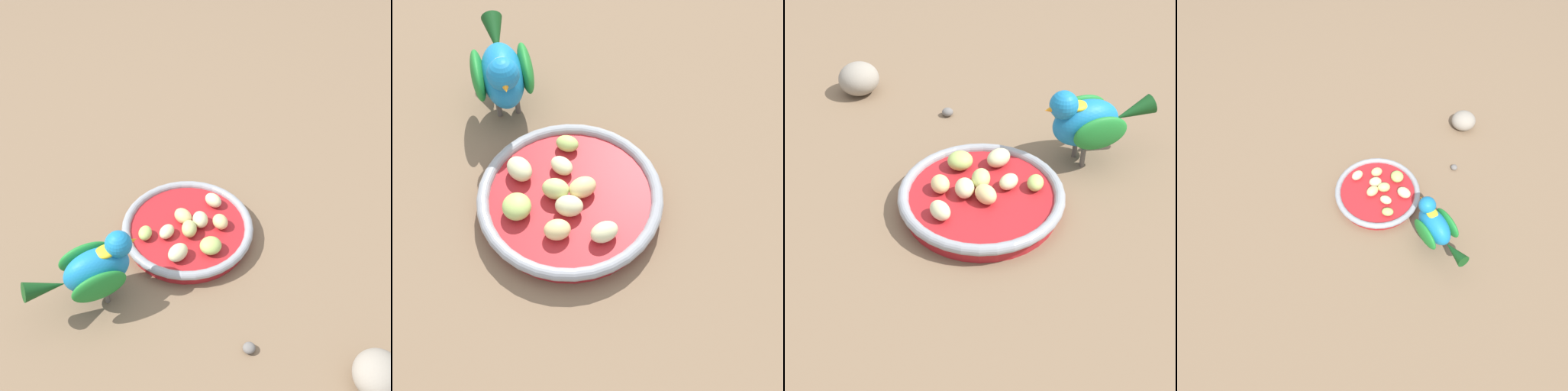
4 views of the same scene
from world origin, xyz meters
TOP-DOWN VIEW (x-y plane):
  - ground_plane at (0.00, 0.00)m, footprint 4.00×4.00m
  - feeding_bowl at (-0.01, 0.00)m, footprint 0.23×0.23m
  - apple_piece_0 at (-0.03, 0.07)m, footprint 0.04×0.03m
  - apple_piece_1 at (-0.02, -0.00)m, footprint 0.04×0.03m
  - apple_piece_2 at (0.02, 0.05)m, footprint 0.03×0.03m
  - apple_piece_3 at (0.06, 0.01)m, footprint 0.04×0.04m
  - apple_piece_4 at (-0.02, -0.07)m, footprint 0.04×0.03m
  - apple_piece_5 at (0.05, -0.05)m, footprint 0.04×0.05m
  - apple_piece_6 at (0.01, -0.01)m, footprint 0.04×0.04m
  - apple_piece_7 at (-0.01, -0.04)m, footprint 0.04×0.04m
  - apple_piece_8 at (-0.00, 0.02)m, footprint 0.04×0.04m
  - parrot at (0.04, -0.18)m, footprint 0.08×0.18m
  - rock_large at (0.36, 0.09)m, footprint 0.10×0.10m
  - pebble_0 at (0.23, -0.03)m, footprint 0.02×0.02m

SIDE VIEW (x-z plane):
  - ground_plane at x=0.00m, z-range 0.00..0.00m
  - pebble_0 at x=0.23m, z-range 0.00..0.01m
  - feeding_bowl at x=-0.01m, z-range 0.00..0.03m
  - rock_large at x=0.36m, z-range 0.00..0.06m
  - apple_piece_4 at x=-0.02m, z-range 0.02..0.04m
  - apple_piece_7 at x=-0.01m, z-range 0.02..0.04m
  - apple_piece_2 at x=0.02m, z-range 0.02..0.05m
  - apple_piece_0 at x=-0.03m, z-range 0.02..0.05m
  - apple_piece_1 at x=-0.02m, z-range 0.02..0.05m
  - apple_piece_8 at x=0.00m, z-range 0.02..0.05m
  - apple_piece_3 at x=0.06m, z-range 0.02..0.05m
  - apple_piece_5 at x=0.05m, z-range 0.02..0.05m
  - apple_piece_6 at x=0.01m, z-range 0.02..0.05m
  - parrot at x=0.04m, z-range 0.01..0.13m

